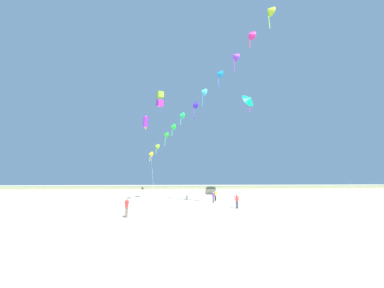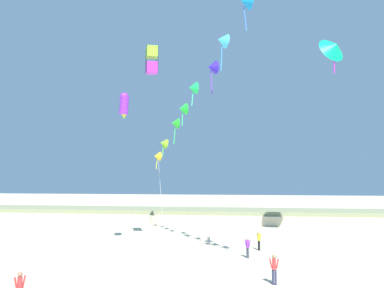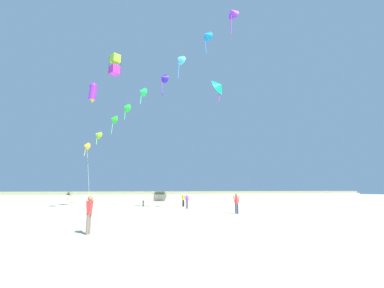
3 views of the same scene
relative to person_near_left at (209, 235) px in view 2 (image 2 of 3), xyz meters
name	(u,v)px [view 2 (image 2 of 3)]	position (x,y,z in m)	size (l,w,h in m)	color
dune_ridge	(243,216)	(2.80, 18.52, 0.01)	(120.00, 8.48, 1.73)	beige
person_near_left	(209,235)	(0.00, 0.00, 0.00)	(0.51, 0.23, 1.48)	#474C56
person_near_right	(274,267)	(5.08, -13.01, 0.13)	(0.59, 0.26, 1.70)	#282D4C
person_mid_center	(248,246)	(3.53, -5.59, 0.07)	(0.50, 0.38, 1.59)	#474C56
person_far_left	(259,239)	(4.46, -2.20, 0.07)	(0.38, 0.51, 1.60)	black
person_far_right	(20,288)	(-7.04, -19.10, 0.15)	(0.38, 0.57, 1.74)	#726656
kite_banner_string	(209,65)	(0.53, -4.86, 14.45)	(15.96, 28.65, 22.81)	yellow
large_kite_low_lead	(124,104)	(-6.82, -4.16, 11.49)	(1.02, 0.94, 2.28)	purple
large_kite_mid_trail	(152,60)	(-4.65, -3.25, 15.54)	(1.29, 1.29, 2.37)	#BD2BDA
large_kite_high_solo	(334,47)	(11.59, 0.78, 17.24)	(3.26, 3.06, 3.78)	#0BCA7E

